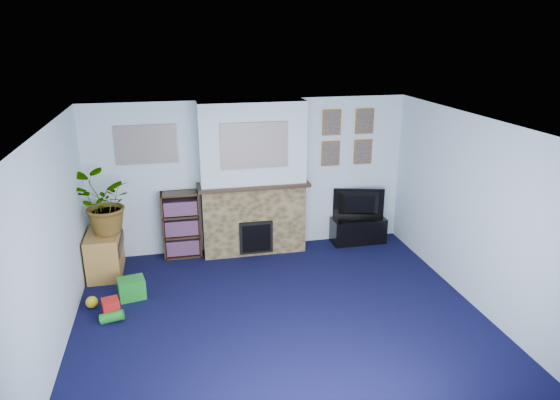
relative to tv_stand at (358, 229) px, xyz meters
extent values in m
cube|color=black|center=(-1.76, -2.03, -0.22)|extent=(5.00, 4.50, 0.01)
cube|color=white|center=(-1.76, -2.03, 2.17)|extent=(5.00, 4.50, 0.01)
cube|color=silver|center=(-1.76, 0.22, 0.97)|extent=(5.00, 0.04, 2.40)
cube|color=silver|center=(-1.76, -4.28, 0.97)|extent=(5.00, 0.04, 2.40)
cube|color=silver|center=(-4.26, -2.03, 0.97)|extent=(0.04, 4.50, 2.40)
cube|color=silver|center=(0.74, -2.03, 0.97)|extent=(0.04, 4.50, 2.40)
cube|color=brown|center=(-1.76, 0.02, 0.33)|extent=(1.60, 0.40, 1.10)
cube|color=brown|center=(-1.76, 0.02, 1.52)|extent=(1.60, 0.40, 1.30)
cube|color=brown|center=(-1.76, -0.01, 0.90)|extent=(1.72, 0.50, 0.05)
cube|color=brown|center=(-1.76, -0.19, 0.10)|extent=(0.52, 0.08, 0.52)
cube|color=brown|center=(-1.76, -0.23, 0.10)|extent=(0.44, 0.02, 0.44)
cube|color=gray|center=(-1.76, -0.19, 1.56)|extent=(1.00, 0.03, 0.68)
cube|color=gray|center=(-3.31, 0.21, 1.55)|extent=(0.90, 0.03, 0.58)
cube|color=brown|center=(-0.46, 0.20, 1.77)|extent=(0.30, 0.03, 0.40)
cube|color=brown|center=(0.09, 0.20, 1.77)|extent=(0.30, 0.03, 0.40)
cube|color=brown|center=(-0.46, 0.20, 1.27)|extent=(0.30, 0.03, 0.40)
cube|color=brown|center=(0.09, 0.20, 1.27)|extent=(0.30, 0.03, 0.40)
cube|color=black|center=(0.00, 0.00, 0.00)|extent=(0.89, 0.37, 0.42)
imported|color=black|center=(0.00, 0.02, 0.44)|extent=(0.84, 0.32, 0.49)
cube|color=#301F11|center=(-2.88, 0.20, 0.30)|extent=(0.58, 0.02, 1.05)
cube|color=#301F11|center=(-3.16, 0.07, 0.30)|extent=(0.03, 0.28, 1.05)
cube|color=#301F11|center=(-2.61, 0.07, 0.30)|extent=(0.03, 0.28, 1.05)
cube|color=#301F11|center=(-2.88, 0.07, -0.21)|extent=(0.56, 0.28, 0.03)
cube|color=#301F11|center=(-2.88, 0.07, 0.12)|extent=(0.56, 0.28, 0.03)
cube|color=#301F11|center=(-2.88, 0.07, 0.46)|extent=(0.56, 0.28, 0.03)
cube|color=#301F11|center=(-2.88, 0.07, 0.81)|extent=(0.56, 0.28, 0.03)
cube|color=#301F11|center=(-2.88, 0.06, -0.05)|extent=(0.50, 0.22, 0.24)
cube|color=#301F11|center=(-2.88, 0.06, 0.28)|extent=(0.50, 0.22, 0.24)
cube|color=#301F11|center=(-2.88, 0.06, 0.59)|extent=(0.50, 0.22, 0.22)
cube|color=#B27E39|center=(-4.00, -0.28, 0.12)|extent=(0.45, 0.82, 0.64)
imported|color=#26661E|center=(-3.95, -0.33, 0.85)|extent=(0.93, 0.85, 0.89)
cube|color=gold|center=(-1.87, -0.03, 1.00)|extent=(0.09, 0.06, 0.13)
cylinder|color=#B2BFC6|center=(-1.52, -0.03, 1.01)|extent=(0.05, 0.05, 0.16)
sphere|color=gray|center=(-2.29, -0.03, 0.99)|extent=(0.13, 0.13, 0.13)
cylinder|color=red|center=(-1.03, -0.03, 0.99)|extent=(0.05, 0.05, 0.11)
cube|color=#198C26|center=(-3.59, -1.11, -0.08)|extent=(0.38, 0.33, 0.27)
sphere|color=yellow|center=(-4.08, -1.27, -0.13)|extent=(0.15, 0.15, 0.15)
cube|color=red|center=(-3.81, -1.55, -0.11)|extent=(0.24, 0.24, 0.24)
cylinder|color=#198C26|center=(-3.79, -1.67, -0.15)|extent=(0.29, 0.13, 0.17)
camera|label=1|loc=(-2.91, -7.27, 3.15)|focal=32.00mm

